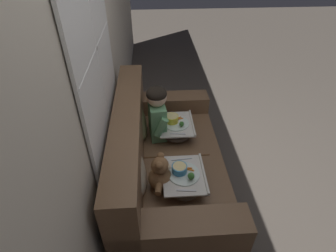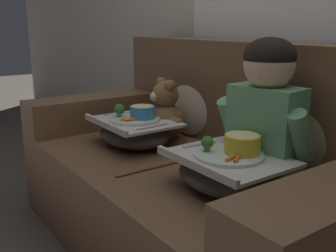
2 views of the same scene
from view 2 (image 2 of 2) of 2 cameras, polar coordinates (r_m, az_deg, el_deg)
The scene contains 8 objects.
ground_plane at distance 1.91m, azimuth 2.78°, elevation -17.23°, with size 14.00×14.00×0.00m, color #4C443D.
couch at distance 1.80m, azimuth 4.70°, elevation -7.50°, with size 1.74×0.93×0.93m.
throw_pillow_behind_child at distance 1.64m, azimuth 17.83°, elevation 0.09°, with size 0.39×0.19×0.40m.
throw_pillow_behind_teddy at distance 2.09m, azimuth 3.48°, elevation 3.76°, with size 0.37×0.18×0.39m.
child_figure at distance 1.49m, azimuth 14.12°, elevation 3.16°, with size 0.39×0.20×0.53m.
teddy_bear at distance 2.00m, azimuth -0.49°, elevation 1.79°, with size 0.34×0.24×0.31m.
lap_tray_child at distance 1.42m, azimuth 8.77°, elevation -6.31°, with size 0.41×0.33×0.20m.
lap_tray_teddy at distance 1.92m, azimuth -4.87°, elevation -0.68°, with size 0.41×0.33×0.20m.
Camera 2 is at (1.27, -1.01, 1.01)m, focal length 42.00 mm.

